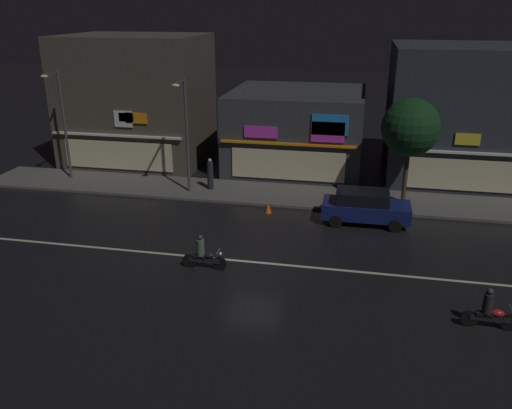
% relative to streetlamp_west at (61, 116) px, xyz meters
% --- Properties ---
extents(ground_plane, '(140.00, 140.00, 0.00)m').
position_rel_streetlamp_west_xyz_m(ground_plane, '(13.44, -8.56, -4.04)').
color(ground_plane, black).
extents(lane_divider_stripe, '(34.45, 0.16, 0.01)m').
position_rel_streetlamp_west_xyz_m(lane_divider_stripe, '(13.44, -8.56, -4.04)').
color(lane_divider_stripe, beige).
rests_on(lane_divider_stripe, ground).
extents(sidewalk_far, '(36.26, 3.70, 0.14)m').
position_rel_streetlamp_west_xyz_m(sidewalk_far, '(13.44, -0.13, -3.97)').
color(sidewalk_far, '#5B5954').
rests_on(sidewalk_far, ground).
extents(storefront_left_block, '(8.51, 8.31, 5.10)m').
position_rel_streetlamp_west_xyz_m(storefront_left_block, '(13.44, 5.79, -1.50)').
color(storefront_left_block, '#383A3F').
rests_on(storefront_left_block, ground).
extents(storefront_center_block, '(10.18, 8.71, 8.05)m').
position_rel_streetlamp_west_xyz_m(storefront_center_block, '(24.31, 6.00, -0.02)').
color(storefront_center_block, '#2D333D').
rests_on(storefront_center_block, ground).
extents(storefront_right_block, '(9.03, 7.43, 8.44)m').
position_rel_streetlamp_west_xyz_m(storefront_right_block, '(2.56, 5.36, 0.17)').
color(storefront_right_block, '#4C443A').
rests_on(storefront_right_block, ground).
extents(streetlamp_west, '(0.44, 1.64, 6.55)m').
position_rel_streetlamp_west_xyz_m(streetlamp_west, '(0.00, 0.00, 0.00)').
color(streetlamp_west, '#47494C').
rests_on(streetlamp_west, sidewalk_far).
extents(streetlamp_mid, '(0.44, 1.64, 6.41)m').
position_rel_streetlamp_west_xyz_m(streetlamp_mid, '(8.06, -0.96, -0.07)').
color(streetlamp_mid, '#47494C').
rests_on(streetlamp_mid, sidewalk_far).
extents(pedestrian_on_sidewalk, '(0.36, 0.36, 1.84)m').
position_rel_streetlamp_west_xyz_m(pedestrian_on_sidewalk, '(9.15, -0.13, -3.05)').
color(pedestrian_on_sidewalk, '#232328').
rests_on(pedestrian_on_sidewalk, sidewalk_far).
extents(street_tree, '(3.04, 3.04, 5.66)m').
position_rel_streetlamp_west_xyz_m(street_tree, '(20.11, -0.14, 0.22)').
color(street_tree, '#473323').
rests_on(street_tree, sidewalk_far).
extents(parked_car_near_kerb, '(4.30, 1.98, 1.67)m').
position_rel_streetlamp_west_xyz_m(parked_car_near_kerb, '(18.04, -3.20, -3.17)').
color(parked_car_near_kerb, navy).
rests_on(parked_car_near_kerb, ground).
extents(motorcycle_lead, '(1.90, 0.60, 1.52)m').
position_rel_streetlamp_west_xyz_m(motorcycle_lead, '(22.21, -11.74, -3.41)').
color(motorcycle_lead, black).
rests_on(motorcycle_lead, ground).
extents(motorcycle_opposite_lane, '(1.90, 0.60, 1.52)m').
position_rel_streetlamp_west_xyz_m(motorcycle_opposite_lane, '(11.54, -9.51, -3.41)').
color(motorcycle_opposite_lane, black).
rests_on(motorcycle_opposite_lane, ground).
extents(traffic_cone, '(0.36, 0.36, 0.55)m').
position_rel_streetlamp_west_xyz_m(traffic_cone, '(13.08, -2.84, -3.77)').
color(traffic_cone, orange).
rests_on(traffic_cone, ground).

